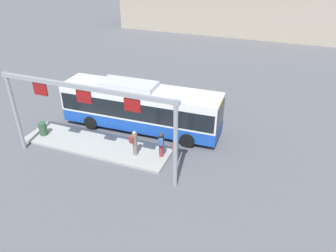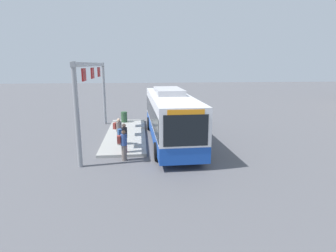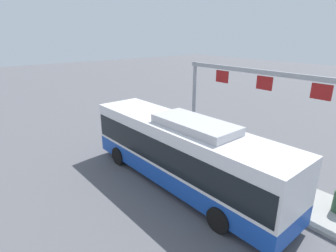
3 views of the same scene
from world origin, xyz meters
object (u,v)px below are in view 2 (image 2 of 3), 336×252
Objects in this scene: person_boarding at (124,137)px; person_waiting_near at (119,131)px; bus_main at (170,114)px; person_waiting_mid at (123,145)px; trash_bin at (124,117)px.

person_boarding is 1.00× the size of person_waiting_near.
bus_main reaches higher than person_waiting_mid.
trash_bin is (-6.91, -0.06, -0.44)m from person_waiting_near.
person_boarding is 1.64m from person_waiting_near.
person_boarding and person_waiting_near have the same top height.
person_boarding is at bearing 3.16° from trash_bin.
bus_main is 6.81m from trash_bin.
trash_bin is at bearing 73.66° from person_boarding.
person_waiting_mid is (2.52, 0.43, -0.16)m from person_waiting_near.
person_boarding is (2.71, -2.91, -0.76)m from bus_main.
person_waiting_mid is at bearing 2.99° from trash_bin.
person_waiting_mid is (3.64, -2.89, -0.92)m from bus_main.
person_boarding is at bearing -48.56° from bus_main.
person_waiting_mid is (0.93, 0.02, -0.16)m from person_boarding.
person_waiting_near is 1.86× the size of trash_bin.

